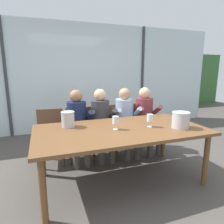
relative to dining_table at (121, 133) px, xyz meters
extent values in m
plane|color=#4C4742|center=(0.00, 1.00, -0.68)|extent=(14.00, 14.00, 0.00)
cube|color=silver|center=(0.00, 2.59, 0.62)|extent=(7.40, 0.03, 2.60)
cube|color=#38383D|center=(-1.66, 2.57, 0.62)|extent=(0.06, 0.06, 2.60)
cube|color=#38383D|center=(1.66, 2.57, 0.62)|extent=(0.06, 0.06, 2.60)
cube|color=#386633|center=(0.00, 5.91, 0.40)|extent=(13.40, 2.40, 2.16)
cube|color=brown|center=(0.00, 0.00, 0.04)|extent=(2.20, 1.15, 0.04)
cylinder|color=brown|center=(-1.00, -0.48, -0.33)|extent=(0.07, 0.07, 0.71)
cylinder|color=brown|center=(1.00, -0.48, -0.33)|extent=(0.07, 0.07, 0.71)
cylinder|color=brown|center=(-1.00, 0.48, -0.33)|extent=(0.07, 0.07, 0.71)
cylinder|color=brown|center=(1.00, 0.48, -0.33)|extent=(0.07, 0.07, 0.71)
cube|color=brown|center=(-0.87, 0.88, -0.25)|extent=(0.48, 0.48, 0.03)
cube|color=brown|center=(-0.85, 1.08, -0.03)|extent=(0.42, 0.08, 0.42)
cylinder|color=brown|center=(-1.08, 0.71, -0.47)|extent=(0.04, 0.04, 0.42)
cylinder|color=brown|center=(-0.70, 0.67, -0.47)|extent=(0.04, 0.04, 0.42)
cylinder|color=brown|center=(-1.04, 1.09, -0.47)|extent=(0.04, 0.04, 0.42)
cylinder|color=brown|center=(-0.66, 1.05, -0.47)|extent=(0.04, 0.04, 0.42)
cube|color=brown|center=(-0.39, 0.87, -0.25)|extent=(0.46, 0.46, 0.03)
cube|color=brown|center=(-0.38, 1.07, -0.03)|extent=(0.42, 0.06, 0.42)
cylinder|color=brown|center=(-0.59, 0.69, -0.47)|extent=(0.04, 0.04, 0.42)
cylinder|color=brown|center=(-0.21, 0.67, -0.47)|extent=(0.04, 0.04, 0.42)
cylinder|color=brown|center=(-0.57, 1.07, -0.47)|extent=(0.04, 0.04, 0.42)
cylinder|color=brown|center=(-0.19, 1.05, -0.47)|extent=(0.04, 0.04, 0.42)
cube|color=brown|center=(0.01, 0.87, -0.25)|extent=(0.47, 0.47, 0.03)
cube|color=brown|center=(0.02, 1.07, -0.03)|extent=(0.42, 0.07, 0.42)
cylinder|color=brown|center=(-0.20, 0.70, -0.47)|extent=(0.04, 0.04, 0.42)
cylinder|color=brown|center=(0.18, 0.67, -0.47)|extent=(0.04, 0.04, 0.42)
cylinder|color=brown|center=(-0.17, 1.08, -0.47)|extent=(0.04, 0.04, 0.42)
cylinder|color=brown|center=(0.21, 1.05, -0.47)|extent=(0.04, 0.04, 0.42)
cube|color=brown|center=(0.44, 0.92, -0.25)|extent=(0.48, 0.48, 0.03)
cube|color=brown|center=(0.46, 1.12, -0.03)|extent=(0.42, 0.07, 0.42)
cylinder|color=brown|center=(0.23, 0.75, -0.47)|extent=(0.04, 0.04, 0.42)
cylinder|color=brown|center=(0.61, 0.72, -0.47)|extent=(0.04, 0.04, 0.42)
cylinder|color=brown|center=(0.27, 1.13, -0.47)|extent=(0.04, 0.04, 0.42)
cylinder|color=brown|center=(0.64, 1.10, -0.47)|extent=(0.04, 0.04, 0.42)
cube|color=brown|center=(0.83, 0.88, -0.25)|extent=(0.45, 0.45, 0.03)
cube|color=brown|center=(0.84, 1.08, -0.03)|extent=(0.42, 0.04, 0.42)
cylinder|color=brown|center=(0.64, 0.69, -0.47)|extent=(0.04, 0.04, 0.42)
cylinder|color=brown|center=(1.02, 0.68, -0.47)|extent=(0.04, 0.04, 0.42)
cylinder|color=brown|center=(0.65, 1.07, -0.47)|extent=(0.04, 0.04, 0.42)
cylinder|color=brown|center=(1.03, 1.06, -0.47)|extent=(0.04, 0.04, 0.42)
cylinder|color=#192347|center=(-0.42, 0.93, 0.04)|extent=(0.32, 0.32, 0.52)
sphere|color=#936B4C|center=(-0.42, 0.93, 0.40)|extent=(0.21, 0.21, 0.21)
cube|color=#47423D|center=(-0.51, 0.73, -0.22)|extent=(0.13, 0.40, 0.13)
cube|color=#47423D|center=(-0.33, 0.73, -0.22)|extent=(0.13, 0.40, 0.13)
cylinder|color=#47423D|center=(-0.52, 0.53, -0.46)|extent=(0.10, 0.10, 0.44)
cylinder|color=#47423D|center=(-0.34, 0.53, -0.46)|extent=(0.10, 0.10, 0.44)
cylinder|color=#192347|center=(-0.61, 0.81, 0.07)|extent=(0.08, 0.33, 0.26)
cylinder|color=#192347|center=(-0.23, 0.80, 0.07)|extent=(0.08, 0.33, 0.26)
cylinder|color=#38383D|center=(-0.01, 0.93, 0.04)|extent=(0.33, 0.33, 0.52)
sphere|color=#DBAD89|center=(-0.01, 0.93, 0.40)|extent=(0.21, 0.21, 0.21)
cube|color=#47423D|center=(-0.11, 0.73, -0.22)|extent=(0.14, 0.40, 0.13)
cube|color=#47423D|center=(0.07, 0.72, -0.22)|extent=(0.14, 0.40, 0.13)
cylinder|color=#47423D|center=(-0.12, 0.53, -0.46)|extent=(0.10, 0.10, 0.44)
cylinder|color=#47423D|center=(0.06, 0.52, -0.46)|extent=(0.10, 0.10, 0.44)
cylinder|color=#38383D|center=(-0.21, 0.81, 0.07)|extent=(0.09, 0.33, 0.26)
cylinder|color=#38383D|center=(0.17, 0.80, 0.07)|extent=(0.09, 0.33, 0.26)
cylinder|color=#9EB2D1|center=(0.44, 0.93, 0.04)|extent=(0.33, 0.33, 0.52)
sphere|color=tan|center=(0.44, 0.93, 0.40)|extent=(0.21, 0.21, 0.21)
cube|color=#47423D|center=(0.35, 0.73, -0.22)|extent=(0.15, 0.40, 0.13)
cube|color=#47423D|center=(0.53, 0.72, -0.22)|extent=(0.15, 0.40, 0.13)
cylinder|color=#47423D|center=(0.34, 0.53, -0.46)|extent=(0.10, 0.10, 0.44)
cylinder|color=#47423D|center=(0.52, 0.52, -0.46)|extent=(0.10, 0.10, 0.44)
cylinder|color=#9EB2D1|center=(0.25, 0.81, 0.07)|extent=(0.09, 0.33, 0.26)
cylinder|color=#9EB2D1|center=(0.63, 0.80, 0.07)|extent=(0.09, 0.33, 0.26)
cylinder|color=brown|center=(0.85, 0.93, 0.04)|extent=(0.33, 0.33, 0.52)
sphere|color=#DBAD89|center=(0.85, 0.93, 0.40)|extent=(0.21, 0.21, 0.21)
cube|color=#47423D|center=(0.76, 0.72, -0.22)|extent=(0.14, 0.40, 0.13)
cube|color=#47423D|center=(0.94, 0.73, -0.22)|extent=(0.14, 0.40, 0.13)
cylinder|color=#47423D|center=(0.77, 0.52, -0.46)|extent=(0.10, 0.10, 0.44)
cylinder|color=#47423D|center=(0.95, 0.53, -0.46)|extent=(0.10, 0.10, 0.44)
cylinder|color=brown|center=(0.66, 0.80, 0.07)|extent=(0.09, 0.33, 0.26)
cylinder|color=brown|center=(1.04, 0.81, 0.07)|extent=(0.09, 0.33, 0.26)
cylinder|color=#B7B7BC|center=(-0.64, 0.30, 0.17)|extent=(0.17, 0.17, 0.21)
torus|color=silver|center=(-0.64, 0.30, 0.27)|extent=(0.18, 0.18, 0.01)
cylinder|color=#B7B7BC|center=(0.75, -0.24, 0.17)|extent=(0.22, 0.22, 0.21)
torus|color=silver|center=(0.75, -0.24, 0.27)|extent=(0.23, 0.23, 0.01)
cylinder|color=silver|center=(-0.08, -0.02, 0.07)|extent=(0.07, 0.07, 0.00)
cylinder|color=silver|center=(-0.08, -0.02, 0.11)|extent=(0.01, 0.01, 0.07)
cylinder|color=silver|center=(-0.08, -0.02, 0.19)|extent=(0.08, 0.08, 0.09)
cylinder|color=silver|center=(0.39, -0.06, 0.07)|extent=(0.07, 0.07, 0.00)
cylinder|color=silver|center=(0.39, -0.06, 0.11)|extent=(0.01, 0.01, 0.07)
cylinder|color=silver|center=(0.39, -0.06, 0.19)|extent=(0.08, 0.08, 0.09)
cylinder|color=maroon|center=(0.39, -0.06, 0.16)|extent=(0.07, 0.07, 0.04)
camera|label=1|loc=(-0.94, -2.29, 0.82)|focal=31.59mm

